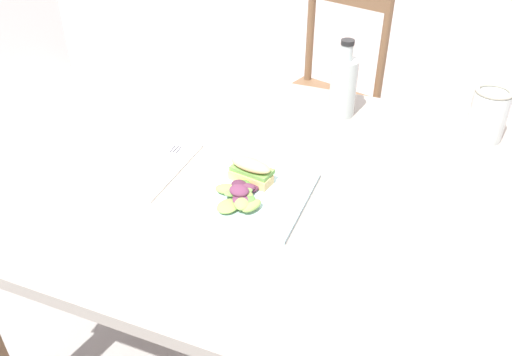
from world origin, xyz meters
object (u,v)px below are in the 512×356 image
(plate_lunch, at_px, (249,193))
(bottle_cold_brew, at_px, (343,89))
(fork_on_napkin, at_px, (165,162))
(chair_wooden_far, at_px, (323,101))
(dining_table, at_px, (264,211))
(mason_jar_iced_tea, at_px, (488,116))
(sandwich_half_front, at_px, (251,170))

(plate_lunch, bearing_deg, bottle_cold_brew, 78.29)
(plate_lunch, height_order, fork_on_napkin, plate_lunch)
(chair_wooden_far, xyz_separation_m, plate_lunch, (0.11, -1.07, 0.30))
(dining_table, bearing_deg, chair_wooden_far, 96.65)
(dining_table, height_order, bottle_cold_brew, bottle_cold_brew)
(chair_wooden_far, relative_size, fork_on_napkin, 4.68)
(mason_jar_iced_tea, bearing_deg, bottle_cold_brew, -178.63)
(chair_wooden_far, height_order, mason_jar_iced_tea, mason_jar_iced_tea)
(sandwich_half_front, bearing_deg, dining_table, 78.07)
(plate_lunch, bearing_deg, fork_on_napkin, 170.45)
(dining_table, height_order, fork_on_napkin, fork_on_napkin)
(dining_table, bearing_deg, bottle_cold_brew, 75.29)
(bottle_cold_brew, bearing_deg, chair_wooden_far, 108.14)
(dining_table, relative_size, mason_jar_iced_tea, 9.65)
(sandwich_half_front, distance_m, mason_jar_iced_tea, 0.63)
(mason_jar_iced_tea, bearing_deg, dining_table, -142.06)
(plate_lunch, relative_size, sandwich_half_front, 2.39)
(bottle_cold_brew, bearing_deg, plate_lunch, -101.71)
(dining_table, distance_m, chair_wooden_far, 1.00)
(chair_wooden_far, distance_m, sandwich_half_front, 1.09)
(dining_table, xyz_separation_m, fork_on_napkin, (-0.23, -0.05, 0.12))
(fork_on_napkin, bearing_deg, plate_lunch, -9.55)
(chair_wooden_far, distance_m, fork_on_napkin, 1.08)
(dining_table, height_order, mason_jar_iced_tea, mason_jar_iced_tea)
(plate_lunch, relative_size, bottle_cold_brew, 1.18)
(plate_lunch, height_order, bottle_cold_brew, bottle_cold_brew)
(bottle_cold_brew, relative_size, mason_jar_iced_tea, 1.54)
(fork_on_napkin, distance_m, mason_jar_iced_tea, 0.81)
(dining_table, distance_m, mason_jar_iced_tea, 0.61)
(chair_wooden_far, distance_m, plate_lunch, 1.12)
(plate_lunch, bearing_deg, mason_jar_iced_tea, 44.39)
(fork_on_napkin, bearing_deg, mason_jar_iced_tea, 30.73)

